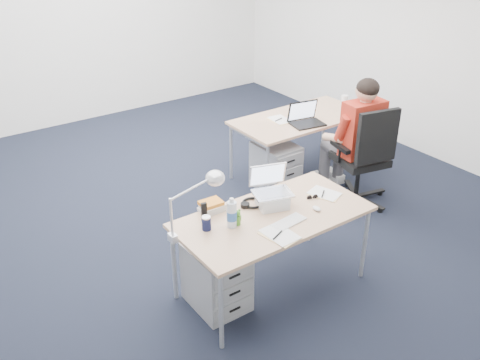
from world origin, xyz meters
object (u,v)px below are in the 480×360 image
far_cup (344,100)px  desk_far (300,121)px  wireless_keyboard (289,222)px  dark_laptop (308,114)px  book_stack (212,206)px  seated_person (352,138)px  desk_lamp (189,207)px  sunglasses (312,197)px  desk_near (273,220)px  drawer_pedestal_far (276,167)px  computer_mouse (317,209)px  can_koozie (206,223)px  bear_figurine (237,217)px  drawer_pedestal_near (216,277)px  silver_laptop (273,189)px  cordless_phone (204,212)px  water_bottle (232,213)px  office_chair (360,176)px

far_cup → desk_far: bearing=-178.0°
far_cup → wireless_keyboard: bearing=-143.6°
dark_laptop → book_stack: bearing=-142.7°
seated_person → book_stack: bearing=-161.6°
desk_lamp → wireless_keyboard: bearing=-32.4°
desk_far → sunglasses: 1.93m
desk_near → seated_person: (1.72, 0.80, 0.01)m
sunglasses → drawer_pedestal_far: bearing=81.2°
computer_mouse → can_koozie: can_koozie is taller
dark_laptop → desk_far: bearing=79.6°
bear_figurine → far_cup: 3.09m
desk_near → far_cup: far_cup is taller
book_stack → computer_mouse: bearing=-34.7°
drawer_pedestal_near → silver_laptop: bearing=2.8°
seated_person → can_koozie: size_ratio=11.96×
desk_far → computer_mouse: bearing=-127.3°
seated_person → sunglasses: size_ratio=13.52×
desk_far → silver_laptop: 2.11m
seated_person → cordless_phone: seated_person is taller
drawer_pedestal_near → desk_lamp: (-0.19, 0.06, 0.70)m
desk_far → seated_person: bearing=-82.5°
wireless_keyboard → desk_lamp: (-0.73, 0.31, 0.24)m
water_bottle → far_cup: water_bottle is taller
silver_laptop → drawer_pedestal_far: bearing=67.7°
sunglasses → silver_laptop: bearing=-176.3°
drawer_pedestal_near → drawer_pedestal_far: same height
desk_near → desk_far: (1.63, 1.54, 0.00)m
desk_far → sunglasses: bearing=-127.9°
bear_figurine → seated_person: bearing=34.9°
seated_person → water_bottle: size_ratio=5.56×
desk_near → water_bottle: bearing=171.3°
office_chair → can_koozie: bearing=-155.8°
computer_mouse → far_cup: size_ratio=0.75×
desk_lamp → dark_laptop: 2.53m
far_cup → dark_laptop: bearing=-163.1°
desk_near → sunglasses: 0.45m
book_stack → desk_lamp: 0.44m
computer_mouse → water_bottle: size_ratio=0.34×
wireless_keyboard → sunglasses: size_ratio=2.86×
desk_near → office_chair: 1.84m
office_chair → drawer_pedestal_far: office_chair is taller
desk_near → book_stack: size_ratio=8.20×
sunglasses → dark_laptop: (1.10, 1.30, 0.12)m
desk_near → book_stack: book_stack is taller
drawer_pedestal_near → bear_figurine: bear_figurine is taller
desk_far → wireless_keyboard: bearing=-133.2°
drawer_pedestal_near → dark_laptop: (2.05, 1.23, 0.59)m
desk_near → water_bottle: water_bottle is taller
drawer_pedestal_far → dark_laptop: dark_laptop is taller
computer_mouse → bear_figurine: (-0.66, 0.20, 0.05)m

